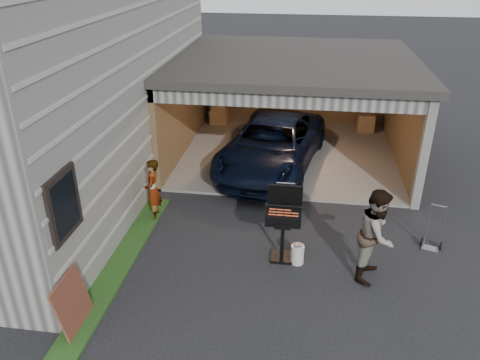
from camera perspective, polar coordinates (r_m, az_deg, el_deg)
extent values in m
plane|color=black|center=(8.79, -1.27, -13.04)|extent=(80.00, 80.00, 0.00)
cube|color=#474744|center=(13.17, -25.50, 11.48)|extent=(7.00, 11.00, 5.50)
cube|color=#193814|center=(8.65, -17.84, -15.10)|extent=(0.50, 8.00, 0.06)
cube|color=#605E59|center=(14.32, 5.94, 3.44)|extent=(6.50, 6.00, 0.06)
cube|color=brown|center=(16.67, 6.67, 11.53)|extent=(6.50, 0.15, 2.70)
cube|color=brown|center=(14.13, 19.27, 7.48)|extent=(0.15, 6.00, 2.70)
cube|color=brown|center=(14.31, -6.76, 9.02)|extent=(0.15, 6.00, 2.70)
cube|color=#2D2B28|center=(13.49, 6.50, 14.34)|extent=(6.80, 6.30, 0.20)
cube|color=#474744|center=(10.73, 5.77, 9.67)|extent=(6.50, 0.16, 0.36)
cube|color=beige|center=(11.87, 6.11, 11.81)|extent=(6.00, 2.40, 0.06)
cube|color=#474744|center=(11.42, 21.48, 2.72)|extent=(0.20, 0.18, 2.70)
cube|color=olive|center=(16.54, -2.55, 7.79)|extent=(0.60, 0.50, 0.50)
cube|color=olive|center=(16.39, -2.59, 9.36)|extent=(0.50, 0.45, 0.45)
cube|color=olive|center=(16.29, 15.07, 6.79)|extent=(0.55, 0.50, 0.60)
cube|color=#52271C|center=(16.63, 15.84, 10.14)|extent=(0.24, 0.43, 2.20)
imported|color=black|center=(12.94, 3.91, 4.09)|extent=(3.10, 5.24, 1.37)
imported|color=#98A2BF|center=(10.64, -10.59, -1.22)|extent=(0.43, 0.58, 1.46)
imported|color=#3C2817|center=(8.93, 16.32, -6.42)|extent=(0.94, 1.06, 1.81)
cube|color=black|center=(9.55, 5.09, -9.31)|extent=(0.43, 0.43, 0.05)
cylinder|color=black|center=(9.30, 5.20, -7.12)|extent=(0.07, 0.07, 0.87)
cube|color=black|center=(9.04, 5.33, -4.51)|extent=(0.68, 0.47, 0.21)
cube|color=#59595B|center=(9.00, 5.35, -4.03)|extent=(0.62, 0.41, 0.02)
cube|color=black|center=(9.14, 5.52, -1.83)|extent=(0.68, 0.12, 0.47)
cylinder|color=silver|center=(9.36, 7.00, -8.98)|extent=(0.31, 0.31, 0.39)
cube|color=#52271C|center=(8.21, -19.74, -13.98)|extent=(0.24, 0.86, 0.95)
cube|color=gray|center=(10.52, 22.13, -7.77)|extent=(0.37, 0.29, 0.04)
cylinder|color=black|center=(10.58, 21.25, -6.96)|extent=(0.09, 0.17, 0.17)
cylinder|color=black|center=(10.58, 23.25, -7.36)|extent=(0.09, 0.17, 0.17)
cylinder|color=gray|center=(10.36, 21.89, -5.02)|extent=(0.03, 0.03, 0.98)
cylinder|color=gray|center=(10.36, 23.42, -5.32)|extent=(0.03, 0.03, 0.98)
cylinder|color=gray|center=(10.14, 23.11, -2.92)|extent=(0.28, 0.11, 0.03)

